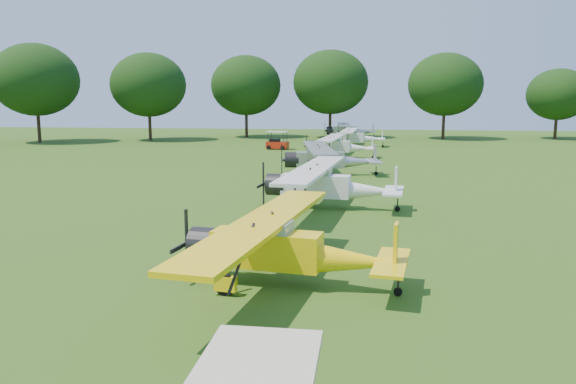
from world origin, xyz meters
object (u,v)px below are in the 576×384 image
object	(u,v)px
aircraft_6	(354,136)
aircraft_5	(338,144)
aircraft_3	(326,183)
aircraft_4	(327,157)
aircraft_7	(348,129)
golf_cart	(277,143)
aircraft_2	(283,244)

from	to	relation	value
aircraft_6	aircraft_5	bearing A→B (deg)	-93.26
aircraft_3	aircraft_4	world-z (taller)	same
aircraft_4	aircraft_6	size ratio (longest dim) A/B	1.09
aircraft_5	aircraft_6	bearing A→B (deg)	88.83
aircraft_4	aircraft_6	bearing A→B (deg)	77.16
aircraft_7	golf_cart	bearing A→B (deg)	-116.89
aircraft_6	aircraft_7	size ratio (longest dim) A/B	0.94
aircraft_4	aircraft_6	world-z (taller)	aircraft_4
aircraft_4	aircraft_2	bearing A→B (deg)	-98.76
aircraft_4	aircraft_5	size ratio (longest dim) A/B	1.08
aircraft_3	aircraft_5	xyz separation A→B (m)	(-0.33, 26.38, -0.10)
aircraft_3	golf_cart	world-z (taller)	aircraft_3
aircraft_6	aircraft_3	bearing A→B (deg)	-88.48
aircraft_3	aircraft_6	size ratio (longest dim) A/B	1.09
aircraft_7	aircraft_5	bearing A→B (deg)	-94.81
aircraft_5	golf_cart	size ratio (longest dim) A/B	4.27
aircraft_2	aircraft_5	size ratio (longest dim) A/B	1.02
aircraft_3	aircraft_5	distance (m)	26.38
aircraft_2	aircraft_7	xyz separation A→B (m)	(0.77, 65.56, 0.05)
aircraft_2	aircraft_3	world-z (taller)	aircraft_3
aircraft_3	golf_cart	xyz separation A→B (m)	(-7.66, 34.56, -0.70)
aircraft_6	golf_cart	world-z (taller)	aircraft_6
aircraft_3	aircraft_7	world-z (taller)	aircraft_3
golf_cart	aircraft_5	bearing A→B (deg)	-38.35
golf_cart	aircraft_2	bearing A→B (deg)	-71.74
aircraft_6	aircraft_7	xyz separation A→B (m)	(-0.99, 13.44, 0.08)
aircraft_2	aircraft_3	xyz separation A→B (m)	(0.61, 12.69, 0.07)
aircraft_4	aircraft_5	bearing A→B (deg)	79.64
aircraft_3	aircraft_7	xyz separation A→B (m)	(0.16, 52.86, -0.03)
aircraft_4	aircraft_6	xyz separation A→B (m)	(1.82, 26.36, -0.11)
aircraft_2	aircraft_3	bearing A→B (deg)	95.89
aircraft_2	aircraft_4	bearing A→B (deg)	98.77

